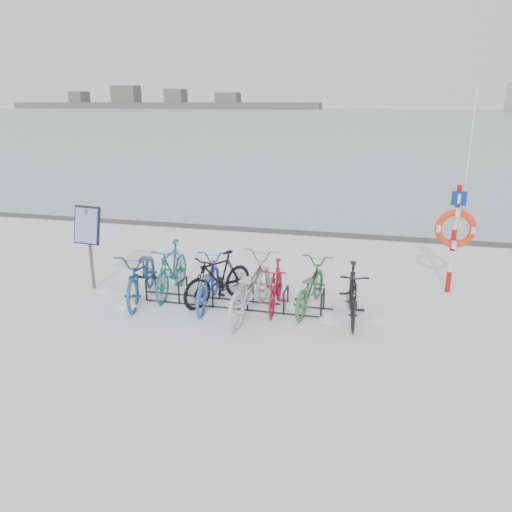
{
  "coord_description": "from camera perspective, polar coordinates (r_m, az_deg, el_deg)",
  "views": [
    {
      "loc": [
        2.72,
        -8.97,
        3.94
      ],
      "look_at": [
        0.33,
        0.6,
        0.88
      ],
      "focal_mm": 35.0,
      "sensor_mm": 36.0,
      "label": 1
    }
  ],
  "objects": [
    {
      "name": "bike_rack",
      "position": [
        10.1,
        -2.63,
        -4.66
      ],
      "size": [
        4.0,
        0.48,
        0.46
      ],
      "color": "black",
      "rests_on": "ground"
    },
    {
      "name": "quay_edge",
      "position": [
        15.61,
        3.56,
        2.76
      ],
      "size": [
        400.0,
        0.25,
        0.1
      ],
      "primitive_type": "cube",
      "color": "#3F3F42",
      "rests_on": "ground"
    },
    {
      "name": "bike_0",
      "position": [
        10.57,
        -12.92,
        -1.87
      ],
      "size": [
        1.2,
        2.26,
        1.13
      ],
      "primitive_type": "imported",
      "rotation": [
        0.0,
        0.0,
        0.22
      ],
      "color": "navy",
      "rests_on": "ground"
    },
    {
      "name": "info_board",
      "position": [
        11.2,
        -18.69,
        2.82
      ],
      "size": [
        0.64,
        0.3,
        1.84
      ],
      "rotation": [
        0.0,
        0.0,
        -0.11
      ],
      "color": "#595B5E",
      "rests_on": "ground"
    },
    {
      "name": "lifebuoy_station",
      "position": [
        11.15,
        21.84,
        2.89
      ],
      "size": [
        0.81,
        0.23,
        4.23
      ],
      "color": "#AC0D13",
      "rests_on": "ground"
    },
    {
      "name": "bike_2",
      "position": [
        10.09,
        -5.56,
        -2.82
      ],
      "size": [
        0.87,
        1.96,
        0.99
      ],
      "primitive_type": "imported",
      "rotation": [
        0.0,
        0.0,
        3.26
      ],
      "color": "#2E55A8",
      "rests_on": "ground"
    },
    {
      "name": "bike_4",
      "position": [
        9.53,
        -0.68,
        -3.35
      ],
      "size": [
        1.0,
        2.32,
        1.19
      ],
      "primitive_type": "imported",
      "rotation": [
        0.0,
        0.0,
        3.05
      ],
      "color": "#B6B8BE",
      "rests_on": "ground"
    },
    {
      "name": "bike_5",
      "position": [
        9.86,
        2.28,
        -3.29
      ],
      "size": [
        0.56,
        1.65,
        0.98
      ],
      "primitive_type": "imported",
      "rotation": [
        0.0,
        0.0,
        0.06
      ],
      "color": "maroon",
      "rests_on": "ground"
    },
    {
      "name": "ice_sheet",
      "position": [
        164.04,
        13.56,
        15.42
      ],
      "size": [
        400.0,
        298.0,
        0.02
      ],
      "primitive_type": "cube",
      "color": "#AAB9C0",
      "rests_on": "ground"
    },
    {
      "name": "shoreline",
      "position": [
        296.49,
        -11.35,
        16.71
      ],
      "size": [
        180.0,
        12.0,
        9.5
      ],
      "color": "#4C4C4C",
      "rests_on": "ground"
    },
    {
      "name": "bike_1",
      "position": [
        10.72,
        -9.63,
        -1.33
      ],
      "size": [
        0.66,
        1.94,
        1.15
      ],
      "primitive_type": "imported",
      "rotation": [
        0.0,
        0.0,
        0.07
      ],
      "color": "#206971",
      "rests_on": "ground"
    },
    {
      "name": "snow_drifts",
      "position": [
        10.27,
        -3.67,
        -5.38
      ],
      "size": [
        6.05,
        1.83,
        0.22
      ],
      "color": "white",
      "rests_on": "ground"
    },
    {
      "name": "ground",
      "position": [
        10.17,
        -2.62,
        -5.6
      ],
      "size": [
        900.0,
        900.0,
        0.0
      ],
      "primitive_type": "plane",
      "color": "white",
      "rests_on": "ground"
    },
    {
      "name": "bike_7",
      "position": [
        9.52,
        10.99,
        -4.05
      ],
      "size": [
        0.69,
        1.84,
        1.08
      ],
      "primitive_type": "imported",
      "rotation": [
        0.0,
        0.0,
        0.1
      ],
      "color": "black",
      "rests_on": "ground"
    },
    {
      "name": "bike_3",
      "position": [
        10.18,
        -4.36,
        -2.37
      ],
      "size": [
        1.35,
        1.79,
        1.07
      ],
      "primitive_type": "imported",
      "rotation": [
        0.0,
        0.0,
        -0.54
      ],
      "color": "black",
      "rests_on": "ground"
    },
    {
      "name": "bike_6",
      "position": [
        9.91,
        6.18,
        -3.24
      ],
      "size": [
        0.89,
        1.95,
        0.99
      ],
      "primitive_type": "imported",
      "rotation": [
        0.0,
        0.0,
        3.01
      ],
      "color": "#396D47",
      "rests_on": "ground"
    }
  ]
}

